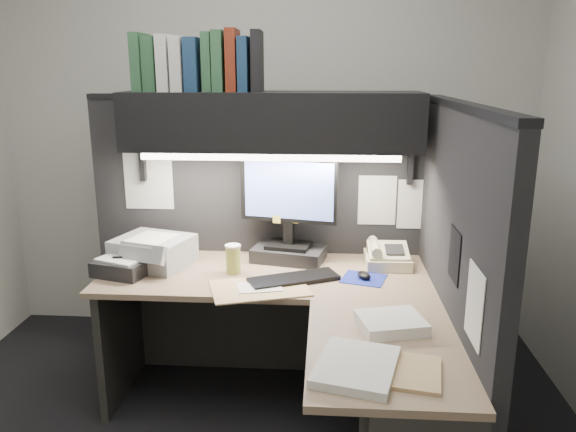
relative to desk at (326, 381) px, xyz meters
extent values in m
cube|color=beige|center=(-0.43, 1.50, 0.91)|extent=(3.50, 0.04, 2.70)
cube|color=beige|center=(-0.43, -1.50, 0.91)|extent=(3.50, 0.04, 2.70)
cube|color=black|center=(-0.40, 0.93, 0.36)|extent=(1.90, 0.06, 1.60)
cube|color=black|center=(0.55, 0.18, 0.36)|extent=(0.06, 1.50, 1.60)
cube|color=#8C7359|center=(-0.33, 0.56, 0.27)|extent=(1.70, 0.68, 0.03)
cube|color=#8C7359|center=(0.22, -0.20, 0.27)|extent=(0.60, 0.85, 0.03)
cube|color=#292724|center=(-0.33, 0.86, -0.09)|extent=(1.61, 0.02, 0.70)
cube|color=#292724|center=(-1.13, 0.56, -0.09)|extent=(0.04, 0.61, 0.70)
cube|color=black|center=(-0.30, 0.75, 1.06)|extent=(1.55, 0.34, 0.30)
cylinder|color=white|center=(-0.30, 0.61, 0.89)|extent=(1.32, 0.04, 0.04)
cube|color=black|center=(-0.21, 0.77, 0.32)|extent=(0.43, 0.31, 0.08)
cube|color=black|center=(-0.21, 0.77, 0.45)|extent=(0.06, 0.05, 0.13)
cube|color=black|center=(-0.21, 0.76, 0.69)|extent=(0.53, 0.15, 0.35)
cube|color=#657FDE|center=(-0.21, 0.74, 0.69)|extent=(0.48, 0.11, 0.31)
cube|color=black|center=(-0.17, 0.45, 0.30)|extent=(0.48, 0.33, 0.02)
cube|color=navy|center=(0.19, 0.50, 0.29)|extent=(0.26, 0.24, 0.00)
ellipsoid|color=black|center=(0.19, 0.51, 0.31)|extent=(0.09, 0.11, 0.03)
cube|color=beige|center=(0.33, 0.72, 0.34)|extent=(0.24, 0.25, 0.10)
cylinder|color=#CBBE51|center=(-0.49, 0.55, 0.36)|extent=(0.10, 0.10, 0.14)
cube|color=#989A9E|center=(-0.94, 0.65, 0.36)|extent=(0.46, 0.42, 0.15)
cube|color=black|center=(-1.06, 0.49, 0.33)|extent=(0.32, 0.29, 0.08)
cube|color=tan|center=(-0.33, 0.33, 0.29)|extent=(0.53, 0.43, 0.01)
cube|color=white|center=(0.26, -0.05, 0.31)|extent=(0.30, 0.27, 0.05)
cube|color=white|center=(0.10, -0.40, 0.30)|extent=(0.34, 0.39, 0.03)
cube|color=tan|center=(0.30, -0.41, 0.29)|extent=(0.24, 0.28, 0.01)
cube|color=#285133|center=(-0.98, 0.75, 1.35)|extent=(0.05, 0.22, 0.29)
cube|color=#285133|center=(-0.91, 0.76, 1.34)|extent=(0.06, 0.22, 0.27)
cube|color=silver|center=(-0.84, 0.74, 1.35)|extent=(0.06, 0.22, 0.28)
cube|color=silver|center=(-0.77, 0.74, 1.34)|extent=(0.06, 0.22, 0.27)
cube|color=navy|center=(-0.70, 0.75, 1.34)|extent=(0.07, 0.22, 0.27)
cube|color=#285133|center=(-0.62, 0.77, 1.35)|extent=(0.05, 0.22, 0.29)
cube|color=#285133|center=(-0.56, 0.76, 1.36)|extent=(0.06, 0.22, 0.30)
cube|color=maroon|center=(-0.50, 0.75, 1.36)|extent=(0.06, 0.22, 0.31)
cube|color=navy|center=(-0.43, 0.75, 1.34)|extent=(0.05, 0.22, 0.27)
cube|color=black|center=(-0.37, 0.75, 1.36)|extent=(0.05, 0.22, 0.30)
cube|color=white|center=(0.27, 0.90, 0.61)|extent=(0.21, 0.00, 0.28)
cube|color=white|center=(0.49, 0.90, 0.59)|extent=(0.21, 0.00, 0.28)
cube|color=white|center=(-1.03, 0.90, 0.71)|extent=(0.28, 0.00, 0.34)
cube|color=black|center=(0.52, 0.05, 0.58)|extent=(0.00, 0.18, 0.22)
cube|color=white|center=(0.52, -0.30, 0.51)|extent=(0.00, 0.21, 0.28)
camera|label=1|loc=(-0.02, -2.19, 1.32)|focal=35.00mm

